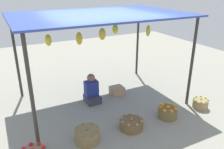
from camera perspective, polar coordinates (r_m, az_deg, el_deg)
ground_plane at (r=6.24m, az=-2.57°, el=-6.26°), size 14.00×14.00×0.00m
market_stall_structure at (r=5.56m, az=-2.96°, el=13.46°), size 4.07×2.71×2.27m
vendor_person at (r=6.03m, az=-5.06°, el=-4.19°), size 0.36×0.44×0.78m
basket_green_chilies at (r=4.70m, az=-6.20°, el=-14.88°), size 0.49×0.49×0.30m
basket_potatoes at (r=5.07m, az=4.81°, el=-12.18°), size 0.51×0.51×0.26m
basket_oranges at (r=5.57m, az=13.65°, el=-9.13°), size 0.45×0.45×0.31m
basket_limes at (r=6.22m, az=21.13°, el=-6.75°), size 0.37×0.37×0.26m
wooden_crate_near_vendor at (r=6.48m, az=1.24°, el=-4.01°), size 0.36×0.33×0.22m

